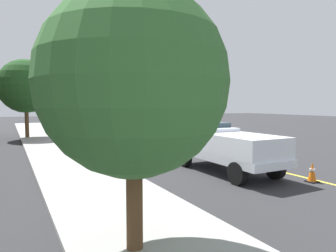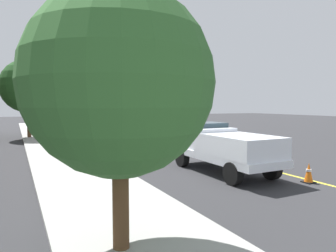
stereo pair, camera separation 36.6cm
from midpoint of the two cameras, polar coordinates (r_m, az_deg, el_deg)
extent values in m
plane|color=#2D2D30|center=(22.70, 0.12, -3.28)|extent=(120.00, 120.00, 0.00)
cube|color=#9E9E99|center=(20.41, -19.58, -4.18)|extent=(60.08, 5.42, 0.12)
cube|color=yellow|center=(22.70, 0.12, -3.27)|extent=(49.98, 1.68, 0.01)
cube|color=white|center=(21.19, -4.42, -1.37)|extent=(8.27, 2.75, 0.36)
cube|color=white|center=(23.57, -6.87, 1.04)|extent=(2.69, 2.43, 1.60)
cube|color=#384C56|center=(23.73, -7.05, 2.75)|extent=(1.87, 2.15, 0.64)
cube|color=white|center=(20.23, -3.37, 0.42)|extent=(5.32, 2.66, 1.80)
cube|color=white|center=(19.17, -2.14, 7.53)|extent=(0.99, 0.42, 3.05)
cube|color=white|center=(20.89, -4.72, 12.49)|extent=(2.91, 0.69, 1.09)
cube|color=white|center=(22.16, -6.52, 12.67)|extent=(0.90, 0.90, 0.90)
cube|color=yellow|center=(22.26, -6.54, 14.20)|extent=(0.36, 0.24, 0.60)
cylinder|color=black|center=(23.54, -9.63, -1.80)|extent=(1.05, 0.37, 1.04)
cylinder|color=black|center=(24.29, -4.55, -1.58)|extent=(1.05, 0.37, 1.04)
cylinder|color=black|center=(19.45, -5.82, -2.99)|extent=(1.05, 0.37, 1.04)
cylinder|color=black|center=(20.36, 0.11, -2.66)|extent=(1.05, 0.37, 1.04)
cylinder|color=black|center=(18.24, -4.33, -3.45)|extent=(1.05, 0.37, 1.04)
cylinder|color=black|center=(19.21, 1.88, -3.06)|extent=(1.05, 0.37, 1.04)
cube|color=white|center=(13.26, 11.03, -5.37)|extent=(5.66, 2.27, 0.30)
cube|color=white|center=(14.16, 7.99, -2.48)|extent=(2.07, 1.99, 1.10)
cube|color=#384C56|center=(14.28, 7.55, -0.49)|extent=(1.40, 1.80, 0.56)
cube|color=white|center=(12.42, 13.91, -4.18)|extent=(3.42, 2.20, 1.10)
cylinder|color=black|center=(14.30, 3.41, -5.95)|extent=(0.85, 0.33, 0.84)
cylinder|color=black|center=(15.32, 9.55, -5.32)|extent=(0.85, 0.33, 0.84)
cylinder|color=black|center=(11.32, 13.00, -8.72)|extent=(0.85, 0.33, 0.84)
cylinder|color=black|center=(12.60, 19.67, -7.55)|extent=(0.85, 0.33, 0.84)
cube|color=black|center=(29.65, -0.66, -0.02)|extent=(4.86, 2.05, 0.70)
cube|color=#384C56|center=(29.75, -0.79, 1.15)|extent=(3.51, 1.78, 0.60)
cylinder|color=black|center=(28.64, 2.32, -1.07)|extent=(0.69, 0.26, 0.68)
cylinder|color=black|center=(27.85, -0.75, -1.21)|extent=(0.69, 0.26, 0.68)
cylinder|color=black|center=(31.52, -0.58, -0.59)|extent=(0.69, 0.26, 0.68)
cylinder|color=black|center=(30.80, -3.43, -0.71)|extent=(0.69, 0.26, 0.68)
cube|color=black|center=(12.69, 25.61, -9.48)|extent=(0.40, 0.40, 0.04)
cone|color=orange|center=(12.61, 25.67, -7.82)|extent=(0.32, 0.32, 0.71)
cylinder|color=white|center=(12.60, 25.68, -7.50)|extent=(0.20, 0.20, 0.08)
cube|color=black|center=(16.90, 10.98, -5.83)|extent=(0.40, 0.40, 0.04)
cone|color=orange|center=(16.84, 11.00, -4.47)|extent=(0.32, 0.32, 0.78)
cylinder|color=white|center=(16.83, 11.00, -4.20)|extent=(0.20, 0.20, 0.08)
cube|color=black|center=(21.21, 1.14, -3.75)|extent=(0.40, 0.40, 0.04)
cone|color=orange|center=(21.16, 1.15, -2.67)|extent=(0.32, 0.32, 0.76)
cylinder|color=white|center=(21.15, 1.15, -2.46)|extent=(0.20, 0.20, 0.08)
cube|color=black|center=(25.69, -3.76, -2.39)|extent=(0.40, 0.40, 0.04)
cone|color=orange|center=(25.64, -3.76, -1.42)|extent=(0.32, 0.32, 0.83)
cylinder|color=white|center=(25.63, -3.76, -1.23)|extent=(0.20, 0.20, 0.08)
cylinder|color=gray|center=(24.55, -18.74, 5.92)|extent=(0.22, 0.22, 7.58)
cube|color=gray|center=(21.37, -17.51, 14.84)|extent=(7.20, 0.38, 0.16)
cube|color=gold|center=(23.22, -18.31, 12.56)|extent=(0.14, 0.56, 1.00)
cube|color=black|center=(23.23, -18.06, 12.56)|extent=(0.21, 0.33, 0.84)
cube|color=gold|center=(21.66, -17.66, 13.21)|extent=(0.14, 0.56, 1.00)
cube|color=black|center=(21.67, -17.39, 13.21)|extent=(0.21, 0.33, 0.84)
cube|color=gold|center=(20.10, -16.90, 13.95)|extent=(0.14, 0.56, 1.00)
cube|color=black|center=(20.12, -16.61, 13.95)|extent=(0.21, 0.33, 0.84)
cube|color=gold|center=(18.56, -16.01, 14.81)|extent=(0.14, 0.56, 1.00)
cube|color=black|center=(18.58, -15.70, 14.81)|extent=(0.21, 0.33, 0.84)
cylinder|color=brown|center=(6.08, -7.11, -13.93)|extent=(0.32, 0.32, 2.06)
sphere|color=#33662D|center=(5.79, -7.31, 8.13)|extent=(3.59, 3.59, 3.59)
cylinder|color=brown|center=(28.46, -24.32, 0.75)|extent=(0.32, 0.32, 2.87)
sphere|color=#1E471C|center=(28.46, -24.49, 6.80)|extent=(4.50, 4.50, 4.50)
camera|label=1|loc=(0.18, -89.51, 0.04)|focal=32.47mm
camera|label=2|loc=(0.18, 90.49, -0.04)|focal=32.47mm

